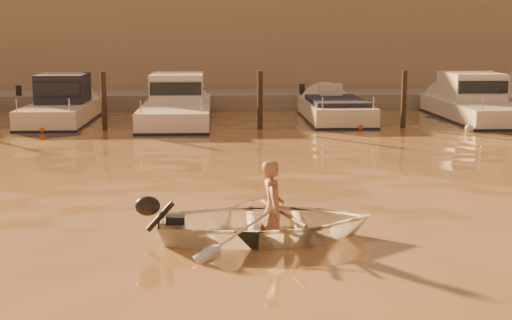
{
  "coord_description": "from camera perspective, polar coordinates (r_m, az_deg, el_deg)",
  "views": [
    {
      "loc": [
        -1.73,
        -10.52,
        3.35
      ],
      "look_at": [
        -0.92,
        3.73,
        0.75
      ],
      "focal_mm": 50.0,
      "sensor_mm": 36.0,
      "label": 1
    }
  ],
  "objects": [
    {
      "name": "piling_1",
      "position": [
        24.73,
        -12.06,
        4.41
      ],
      "size": [
        0.18,
        0.18,
        2.2
      ],
      "primitive_type": "cylinder",
      "color": "#2D2319",
      "rests_on": "ground_plane"
    },
    {
      "name": "oar_starboard",
      "position": [
        11.66,
        1.09,
        -4.23
      ],
      "size": [
        0.31,
        2.09,
        0.13
      ],
      "primitive_type": "cylinder",
      "rotation": [
        1.54,
        0.0,
        -0.12
      ],
      "color": "brown",
      "rests_on": "dinghy"
    },
    {
      "name": "moored_boat_2",
      "position": [
        26.7,
        -6.35,
        4.4
      ],
      "size": [
        2.43,
        8.1,
        1.75
      ],
      "primitive_type": null,
      "color": "white",
      "rests_on": "ground_plane"
    },
    {
      "name": "waterfront_building",
      "position": [
        37.57,
        -0.64,
        8.87
      ],
      "size": [
        46.0,
        7.0,
        4.8
      ],
      "primitive_type": "cube",
      "color": "#9E8466",
      "rests_on": "quay"
    },
    {
      "name": "fender_d",
      "position": [
        24.61,
        8.31,
        2.63
      ],
      "size": [
        0.3,
        0.3,
        0.3
      ],
      "primitive_type": "sphere",
      "color": "#CD4A18",
      "rests_on": "ground_plane"
    },
    {
      "name": "fender_c",
      "position": [
        23.81,
        -6.28,
        2.42
      ],
      "size": [
        0.3,
        0.3,
        0.3
      ],
      "primitive_type": "sphere",
      "color": "silver",
      "rests_on": "ground_plane"
    },
    {
      "name": "moored_boat_1",
      "position": [
        27.26,
        -15.35,
        4.22
      ],
      "size": [
        2.15,
        6.43,
        1.75
      ],
      "primitive_type": null,
      "color": "beige",
      "rests_on": "ground_plane"
    },
    {
      "name": "ground_plane",
      "position": [
        11.18,
        5.85,
        -7.17
      ],
      "size": [
        160.0,
        160.0,
        0.0
      ],
      "primitive_type": "plane",
      "color": "olive",
      "rests_on": "ground"
    },
    {
      "name": "fender_b",
      "position": [
        24.71,
        -16.68,
        2.33
      ],
      "size": [
        0.3,
        0.3,
        0.3
      ],
      "primitive_type": "sphere",
      "color": "#D94C19",
      "rests_on": "ground_plane"
    },
    {
      "name": "piling_3",
      "position": [
        25.3,
        11.74,
        4.55
      ],
      "size": [
        0.18,
        0.18,
        2.2
      ],
      "primitive_type": "cylinder",
      "color": "#2D2319",
      "rests_on": "ground_plane"
    },
    {
      "name": "outboard_motor",
      "position": [
        11.6,
        -6.56,
        -5.09
      ],
      "size": [
        0.92,
        0.45,
        0.7
      ],
      "primitive_type": null,
      "rotation": [
        0.0,
        0.0,
        0.05
      ],
      "color": "black",
      "rests_on": "dinghy"
    },
    {
      "name": "moored_boat_4",
      "position": [
        28.45,
        17.22,
        4.37
      ],
      "size": [
        2.44,
        7.44,
        1.75
      ],
      "primitive_type": null,
      "color": "silver",
      "rests_on": "ground_plane"
    },
    {
      "name": "fender_e",
      "position": [
        25.03,
        16.7,
        2.43
      ],
      "size": [
        0.3,
        0.3,
        0.3
      ],
      "primitive_type": "sphere",
      "color": "silver",
      "rests_on": "ground_plane"
    },
    {
      "name": "oar_port",
      "position": [
        11.68,
        2.07,
        -4.2
      ],
      "size": [
        0.6,
        2.04,
        0.13
      ],
      "primitive_type": "cylinder",
      "rotation": [
        1.54,
        0.0,
        0.26
      ],
      "color": "brown",
      "rests_on": "dinghy"
    },
    {
      "name": "quay",
      "position": [
        32.23,
        -0.18,
        4.62
      ],
      "size": [
        52.0,
        4.0,
        1.0
      ],
      "primitive_type": "cube",
      "color": "gray",
      "rests_on": "ground_plane"
    },
    {
      "name": "piling_2",
      "position": [
        24.49,
        0.33,
        4.58
      ],
      "size": [
        0.18,
        0.18,
        2.2
      ],
      "primitive_type": "cylinder",
      "color": "#2D2319",
      "rests_on": "ground_plane"
    },
    {
      "name": "dinghy",
      "position": [
        11.7,
        0.84,
        -5.07
      ],
      "size": [
        3.64,
        2.69,
        0.73
      ],
      "primitive_type": "imported",
      "rotation": [
        0.0,
        0.0,
        1.62
      ],
      "color": "white",
      "rests_on": "ground_plane"
    },
    {
      "name": "moored_boat_3",
      "position": [
        27.08,
        6.32,
        3.63
      ],
      "size": [
        2.19,
        6.27,
        0.95
      ],
      "primitive_type": null,
      "color": "beige",
      "rests_on": "ground_plane"
    },
    {
      "name": "person",
      "position": [
        11.64,
        1.34,
        -3.89
      ],
      "size": [
        0.41,
        0.6,
        1.58
      ],
      "primitive_type": "imported",
      "rotation": [
        0.0,
        0.0,
        1.62
      ],
      "color": "#A36651",
      "rests_on": "dinghy"
    }
  ]
}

